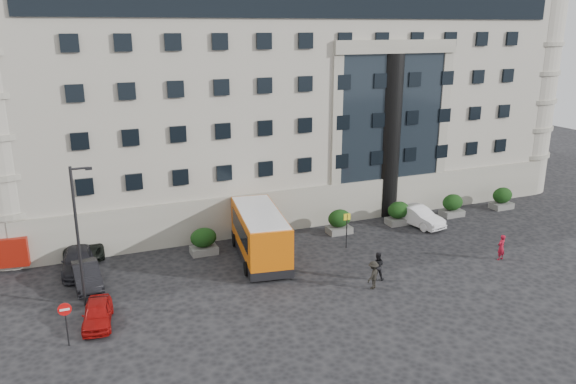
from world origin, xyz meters
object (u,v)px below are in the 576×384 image
(hedge_f, at_px, (502,198))
(red_truck, at_px, (16,233))
(hedge_c, at_px, (339,221))
(hedge_b, at_px, (275,231))
(bus_stop_sign, at_px, (347,225))
(white_taxi, at_px, (418,216))
(hedge_e, at_px, (452,205))
(parked_car_b, at_px, (86,275))
(parked_car_c, at_px, (78,261))
(minibus, at_px, (260,233))
(pedestrian_c, at_px, (373,275))
(pedestrian_a, at_px, (501,247))
(street_lamp, at_px, (78,232))
(no_entry_sign, at_px, (65,316))
(pedestrian_b, at_px, (377,266))
(hedge_a, at_px, (204,241))
(parked_car_d, at_px, (85,243))
(parked_car_a, at_px, (97,313))
(hedge_d, at_px, (398,213))

(hedge_f, bearing_deg, red_truck, 172.94)
(hedge_c, bearing_deg, hedge_b, 180.00)
(bus_stop_sign, distance_m, white_taxi, 7.70)
(hedge_e, distance_m, hedge_f, 5.20)
(bus_stop_sign, relative_size, parked_car_b, 0.60)
(hedge_e, distance_m, parked_car_c, 28.87)
(minibus, bearing_deg, pedestrian_c, -47.27)
(bus_stop_sign, height_order, red_truck, red_truck)
(red_truck, bearing_deg, bus_stop_sign, -11.01)
(red_truck, bearing_deg, hedge_e, 0.21)
(hedge_b, xyz_separation_m, parked_car_c, (-13.27, 0.29, -0.23))
(bus_stop_sign, xyz_separation_m, minibus, (-6.20, 0.61, 0.07))
(bus_stop_sign, distance_m, pedestrian_a, 10.32)
(street_lamp, height_order, no_entry_sign, street_lamp)
(bus_stop_sign, height_order, pedestrian_b, bus_stop_sign)
(pedestrian_a, bearing_deg, no_entry_sign, -11.32)
(hedge_a, xyz_separation_m, street_lamp, (-7.94, -4.80, 3.44))
(bus_stop_sign, bearing_deg, no_entry_sign, -161.92)
(hedge_a, height_order, minibus, minibus)
(no_entry_sign, bearing_deg, street_lamp, 75.28)
(parked_car_c, relative_size, parked_car_d, 0.87)
(hedge_c, xyz_separation_m, parked_car_b, (-18.13, -2.22, -0.23))
(hedge_b, xyz_separation_m, hedge_f, (20.80, 0.00, 0.00))
(hedge_c, height_order, parked_car_b, hedge_c)
(street_lamp, xyz_separation_m, parked_car_d, (0.44, 7.97, -3.60))
(bus_stop_sign, xyz_separation_m, parked_car_a, (-17.00, -4.37, -1.12))
(hedge_d, height_order, street_lamp, street_lamp)
(parked_car_c, bearing_deg, minibus, -8.98)
(parked_car_d, bearing_deg, bus_stop_sign, -13.72)
(hedge_e, xyz_separation_m, street_lamp, (-28.74, -4.80, 3.44))
(hedge_d, xyz_separation_m, red_truck, (-27.32, 4.67, 0.65))
(hedge_e, bearing_deg, hedge_d, 180.00)
(hedge_b, xyz_separation_m, minibus, (-1.90, -2.19, 0.87))
(parked_car_d, relative_size, pedestrian_a, 3.15)
(hedge_b, height_order, pedestrian_c, hedge_b)
(hedge_b, distance_m, parked_car_b, 13.12)
(red_truck, distance_m, parked_car_c, 5.77)
(no_entry_sign, bearing_deg, parked_car_a, 48.06)
(hedge_f, xyz_separation_m, pedestrian_c, (-18.08, -9.05, -0.07))
(bus_stop_sign, distance_m, red_truck, 22.49)
(no_entry_sign, distance_m, parked_car_b, 6.81)
(minibus, distance_m, white_taxi, 13.69)
(parked_car_d, bearing_deg, pedestrian_b, -28.97)
(hedge_b, xyz_separation_m, parked_car_d, (-12.70, 3.17, -0.16))
(hedge_c, xyz_separation_m, parked_car_c, (-18.47, 0.29, -0.23))
(no_entry_sign, height_order, minibus, minibus)
(no_entry_sign, bearing_deg, pedestrian_b, 2.46)
(minibus, bearing_deg, hedge_b, 57.75)
(parked_car_d, bearing_deg, parked_car_c, -95.59)
(hedge_b, bearing_deg, parked_car_c, 178.76)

